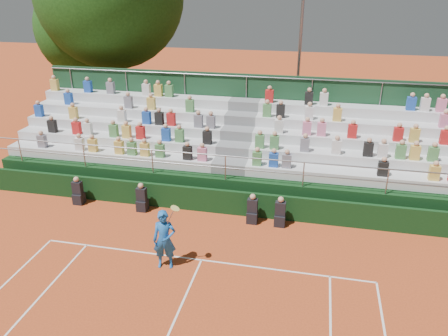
# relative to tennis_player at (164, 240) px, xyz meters

# --- Properties ---
(ground) EXTENTS (90.00, 90.00, 0.00)m
(ground) POSITION_rel_tennis_player_xyz_m (1.03, 0.55, -1.00)
(ground) COLOR #B7471E
(ground) RESTS_ON ground
(courtside_wall) EXTENTS (20.00, 0.15, 1.00)m
(courtside_wall) POSITION_rel_tennis_player_xyz_m (1.03, 3.75, -0.50)
(courtside_wall) COLOR black
(courtside_wall) RESTS_ON ground
(line_officials) EXTENTS (8.58, 0.40, 1.19)m
(line_officials) POSITION_rel_tennis_player_xyz_m (-0.35, 3.30, -0.52)
(line_officials) COLOR black
(line_officials) RESTS_ON ground
(grandstand) EXTENTS (20.00, 5.20, 4.40)m
(grandstand) POSITION_rel_tennis_player_xyz_m (1.03, 6.98, 0.08)
(grandstand) COLOR black
(grandstand) RESTS_ON ground
(tennis_player) EXTENTS (0.93, 0.60, 2.22)m
(tennis_player) POSITION_rel_tennis_player_xyz_m (0.00, 0.00, 0.00)
(tennis_player) COLOR #175DB3
(tennis_player) RESTS_ON ground
(tree_west) EXTENTS (6.02, 6.02, 8.71)m
(tree_west) POSITION_rel_tennis_player_xyz_m (-9.53, 13.99, 4.69)
(tree_west) COLOR #392614
(tree_west) RESTS_ON ground
(floodlight_mast) EXTENTS (0.60, 0.25, 9.17)m
(floodlight_mast) POSITION_rel_tennis_player_xyz_m (3.19, 12.84, 4.28)
(floodlight_mast) COLOR gray
(floodlight_mast) RESTS_ON ground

